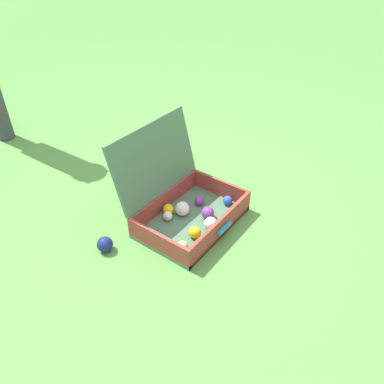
{
  "coord_description": "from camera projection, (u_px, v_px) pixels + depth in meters",
  "views": [
    {
      "loc": [
        -1.19,
        -0.95,
        1.33
      ],
      "look_at": [
        0.04,
        -0.05,
        0.21
      ],
      "focal_mm": 34.54,
      "sensor_mm": 36.0,
      "label": 1
    }
  ],
  "objects": [
    {
      "name": "stray_ball_on_grass",
      "position": [
        105.0,
        244.0,
        1.82
      ],
      "size": [
        0.08,
        0.08,
        0.08
      ],
      "primitive_type": "sphere",
      "color": "navy",
      "rests_on": "ground"
    },
    {
      "name": "ground_plane",
      "position": [
        181.0,
        223.0,
        2.01
      ],
      "size": [
        16.0,
        16.0,
        0.0
      ],
      "primitive_type": "plane",
      "color": "#569342"
    },
    {
      "name": "open_suitcase",
      "position": [
        183.0,
        202.0,
        1.97
      ],
      "size": [
        0.57,
        0.52,
        0.51
      ],
      "color": "#4C7051",
      "rests_on": "ground"
    }
  ]
}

